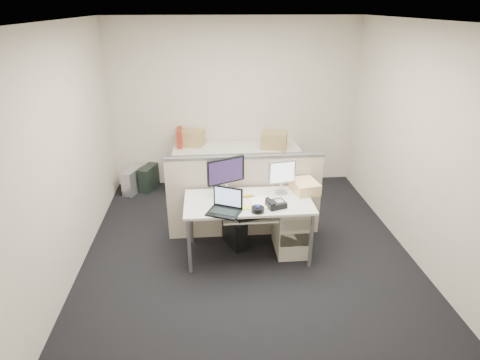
{
  "coord_description": "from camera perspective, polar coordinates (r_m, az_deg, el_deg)",
  "views": [
    {
      "loc": [
        -0.45,
        -4.19,
        2.86
      ],
      "look_at": [
        -0.09,
        0.15,
        0.93
      ],
      "focal_mm": 30.0,
      "sensor_mm": 36.0,
      "label": 1
    }
  ],
  "objects": [
    {
      "name": "pc_tower_desk",
      "position": [
        5.15,
        -0.77,
        -7.42
      ],
      "size": [
        0.31,
        0.43,
        0.38
      ],
      "primitive_type": "cube",
      "rotation": [
        0.0,
        0.0,
        0.4
      ],
      "color": "black",
      "rests_on": "floor"
    },
    {
      "name": "trackball",
      "position": [
        4.47,
        2.55,
        -4.23
      ],
      "size": [
        0.17,
        0.17,
        0.06
      ],
      "primitive_type": "cylinder",
      "rotation": [
        0.0,
        0.0,
        0.23
      ],
      "color": "black",
      "rests_on": "desk"
    },
    {
      "name": "desk",
      "position": [
        4.75,
        1.18,
        -3.68
      ],
      "size": [
        1.5,
        0.75,
        0.73
      ],
      "color": "silver",
      "rests_on": "floor"
    },
    {
      "name": "cubicle_partition",
      "position": [
        5.2,
        0.66,
        -2.54
      ],
      "size": [
        2.0,
        0.06,
        1.1
      ],
      "primitive_type": "cube",
      "color": "#AEA08C",
      "rests_on": "floor"
    },
    {
      "name": "red_binder",
      "position": [
        6.54,
        -8.57,
        5.91
      ],
      "size": [
        0.08,
        0.33,
        0.31
      ],
      "primitive_type": "cube",
      "rotation": [
        0.0,
        0.0,
        0.02
      ],
      "color": "maroon",
      "rests_on": "back_counter"
    },
    {
      "name": "travel_mug",
      "position": [
        4.86,
        -3.18,
        -1.17
      ],
      "size": [
        0.08,
        0.08,
        0.15
      ],
      "primitive_type": "cylinder",
      "rotation": [
        0.0,
        0.0,
        -0.11
      ],
      "color": "black",
      "rests_on": "desk"
    },
    {
      "name": "laptop",
      "position": [
        4.39,
        -2.33,
        -3.23
      ],
      "size": [
        0.43,
        0.38,
        0.26
      ],
      "primitive_type": "cube",
      "rotation": [
        0.0,
        0.0,
        -0.43
      ],
      "color": "black",
      "rests_on": "desk"
    },
    {
      "name": "floor",
      "position": [
        5.09,
        1.11,
        -10.37
      ],
      "size": [
        4.0,
        4.5,
        0.01
      ],
      "primitive_type": "cube",
      "color": "black",
      "rests_on": "ground"
    },
    {
      "name": "manila_folders",
      "position": [
        4.99,
        9.21,
        -0.9
      ],
      "size": [
        0.34,
        0.4,
        0.13
      ],
      "primitive_type": "cube",
      "rotation": [
        0.0,
        0.0,
        0.18
      ],
      "color": "#ECBE85",
      "rests_on": "desk"
    },
    {
      "name": "monitor_main",
      "position": [
        4.76,
        -2.01,
        0.45
      ],
      "size": [
        0.51,
        0.36,
        0.48
      ],
      "primitive_type": "cube",
      "rotation": [
        0.0,
        0.0,
        0.42
      ],
      "color": "black",
      "rests_on": "desk"
    },
    {
      "name": "desk_phone",
      "position": [
        4.58,
        5.16,
        -3.46
      ],
      "size": [
        0.25,
        0.22,
        0.07
      ],
      "primitive_type": "cube",
      "rotation": [
        0.0,
        0.0,
        0.29
      ],
      "color": "black",
      "rests_on": "desk"
    },
    {
      "name": "cellphone",
      "position": [
        4.88,
        -0.81,
        -1.92
      ],
      "size": [
        0.08,
        0.11,
        0.01
      ],
      "primitive_type": "cube",
      "rotation": [
        0.0,
        0.0,
        -0.33
      ],
      "color": "black",
      "rests_on": "desk"
    },
    {
      "name": "keyboard_tray",
      "position": [
        4.61,
        1.4,
        -5.2
      ],
      "size": [
        0.62,
        0.32,
        0.02
      ],
      "primitive_type": "cube",
      "color": "silver",
      "rests_on": "desk"
    },
    {
      "name": "monitor_small",
      "position": [
        4.85,
        5.94,
        0.38
      ],
      "size": [
        0.36,
        0.22,
        0.41
      ],
      "primitive_type": "cube",
      "rotation": [
        0.0,
        0.0,
        0.17
      ],
      "color": "#B7B7BC",
      "rests_on": "desk"
    },
    {
      "name": "wall_back",
      "position": [
        6.63,
        -0.81,
        10.68
      ],
      "size": [
        4.0,
        0.02,
        2.7
      ],
      "primitive_type": "cube",
      "color": "beige",
      "rests_on": "ground"
    },
    {
      "name": "paper_stack",
      "position": [
        4.66,
        3.12,
        -3.27
      ],
      "size": [
        0.3,
        0.34,
        0.01
      ],
      "primitive_type": "cube",
      "rotation": [
        0.0,
        0.0,
        0.28
      ],
      "color": "white",
      "rests_on": "desk"
    },
    {
      "name": "drawer_pedestal",
      "position": [
        5.04,
        7.36,
        -6.57
      ],
      "size": [
        0.4,
        0.55,
        0.65
      ],
      "primitive_type": "cube",
      "color": "#B5B29E",
      "rests_on": "floor"
    },
    {
      "name": "cardboard_box_left",
      "position": [
        6.56,
        -6.8,
        5.88
      ],
      "size": [
        0.43,
        0.37,
        0.27
      ],
      "primitive_type": "cube",
      "rotation": [
        0.0,
        0.0,
        -0.3
      ],
      "color": "#AB8D4C",
      "rests_on": "back_counter"
    },
    {
      "name": "wall_front",
      "position": [
        2.5,
        6.79,
        -13.51
      ],
      "size": [
        4.0,
        0.02,
        2.7
      ],
      "primitive_type": "cube",
      "color": "beige",
      "rests_on": "ground"
    },
    {
      "name": "wall_right",
      "position": [
        5.08,
        24.37,
        4.41
      ],
      "size": [
        0.02,
        4.5,
        2.7
      ],
      "primitive_type": "cube",
      "color": "beige",
      "rests_on": "ground"
    },
    {
      "name": "cardboard_box_right",
      "position": [
        6.41,
        4.88,
        5.59
      ],
      "size": [
        0.46,
        0.4,
        0.28
      ],
      "primitive_type": "cube",
      "rotation": [
        0.0,
        0.0,
        -0.27
      ],
      "color": "#AB8D4C",
      "rests_on": "back_counter"
    },
    {
      "name": "pc_tower_spare_silver",
      "position": [
        6.78,
        -15.03,
        -0.11
      ],
      "size": [
        0.31,
        0.46,
        0.4
      ],
      "primitive_type": "cube",
      "rotation": [
        0.0,
        0.0,
        -0.36
      ],
      "color": "#B7B7BC",
      "rests_on": "floor"
    },
    {
      "name": "banana",
      "position": [
        4.8,
        1.06,
        -2.24
      ],
      "size": [
        0.17,
        0.06,
        0.04
      ],
      "primitive_type": "ellipsoid",
      "rotation": [
        0.0,
        0.0,
        0.14
      ],
      "color": "yellow",
      "rests_on": "desk"
    },
    {
      "name": "pc_tower_spare_dark",
      "position": [
        6.84,
        -12.83,
        0.32
      ],
      "size": [
        0.3,
        0.46,
        0.4
      ],
      "primitive_type": "cube",
      "rotation": [
        0.0,
        0.0,
        -0.34
      ],
      "color": "black",
      "rests_on": "floor"
    },
    {
      "name": "back_counter",
      "position": [
        6.62,
        -0.56,
        1.68
      ],
      "size": [
        2.0,
        0.6,
        0.72
      ],
      "primitive_type": "cube",
      "color": "#B5B29E",
      "rests_on": "floor"
    },
    {
      "name": "ceiling",
      "position": [
        4.22,
        1.43,
        21.68
      ],
      "size": [
        4.0,
        4.5,
        0.01
      ],
      "primitive_type": "cube",
      "color": "white",
      "rests_on": "ground"
    },
    {
      "name": "sticky_pad",
      "position": [
        4.55,
        0.79,
        -3.94
      ],
      "size": [
        0.1,
        0.1,
        0.01
      ],
      "primitive_type": "cube",
      "rotation": [
        0.0,
        0.0,
        0.14
      ],
      "color": "#FFF521",
      "rests_on": "desk"
    },
    {
      "name": "wall_left",
      "position": [
        4.71,
        -23.75,
        3.1
      ],
      "size": [
        0.02,
        4.5,
        2.7
      ],
      "primitive_type": "cube",
      "color": "beige",
      "rests_on": "ground"
    },
    {
      "name": "keyboard",
      "position": [
        4.57,
        2.09,
        -5.16
      ],
      "size": [
        0.45,
        0.25,
        0.02
      ],
      "primitive_type": "cube",
      "rotation": [
        0.0,
        0.0,
        0.24
      ],
      "color": "black",
      "rests_on": "keyboard_tray"
    }
  ]
}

